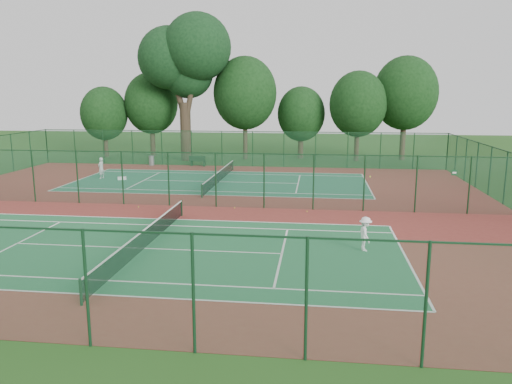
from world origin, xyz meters
The scene contains 19 objects.
ground centered at (0.00, 0.00, 0.00)m, with size 120.00×120.00×0.00m, color #204B17.
red_pad centered at (0.00, 0.00, 0.01)m, with size 40.00×36.00×0.01m, color maroon.
court_near centered at (0.00, -9.00, 0.01)m, with size 23.77×10.97×0.01m, color #206639.
court_far centered at (0.00, 9.00, 0.01)m, with size 23.77×10.97×0.01m, color #206644.
fence_north centered at (0.00, 18.00, 1.76)m, with size 40.00×0.09×3.50m.
fence_south centered at (0.00, -18.00, 1.76)m, with size 40.00×0.09×3.50m.
fence_divider centered at (0.00, 0.00, 1.76)m, with size 40.00×0.09×3.50m.
tennis_net_near centered at (0.00, -9.00, 0.54)m, with size 0.10×12.90×0.97m.
tennis_net_far centered at (0.00, 9.00, 0.54)m, with size 0.10×12.90×0.97m.
player_near centered at (10.15, -8.07, 0.82)m, with size 1.03×0.59×1.59m, color white.
player_far centered at (-10.29, 9.35, 0.92)m, with size 0.65×0.43×1.79m, color silver.
trash_bin centered at (-8.65, 17.52, 0.49)m, with size 0.54×0.54×0.97m, color gray.
bench centered at (-3.90, 17.45, 0.54)m, with size 1.72×0.69×1.03m.
kit_bag centered at (-8.32, 8.93, 0.14)m, with size 0.70×0.26×0.26m, color white.
stray_ball_a centered at (7.34, -0.68, 0.04)m, with size 0.07×0.07×0.07m, color gold.
stray_ball_b centered at (2.78, -0.28, 0.04)m, with size 0.07×0.07×0.07m, color gold.
stray_ball_c centered at (-3.34, -0.77, 0.05)m, with size 0.07×0.07×0.07m, color #B8CC2F.
big_tree centered at (-6.09, 21.96, 10.84)m, with size 9.96×7.29×15.31m.
evergreen_row centered at (0.50, 24.25, 0.00)m, with size 39.00×5.00×12.00m, color black, non-canonical shape.
Camera 1 is at (7.90, -30.51, 7.15)m, focal length 35.00 mm.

